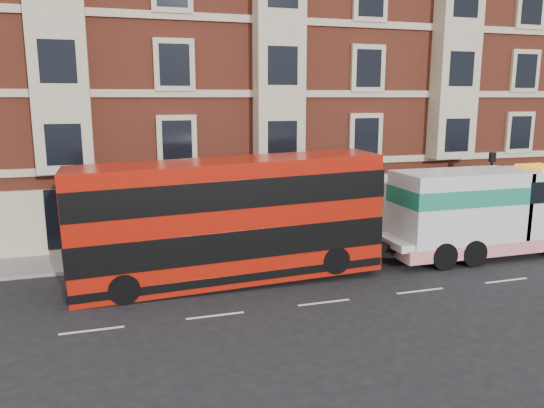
{
  "coord_description": "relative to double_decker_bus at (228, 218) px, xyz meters",
  "views": [
    {
      "loc": [
        -7.14,
        -16.78,
        7.3
      ],
      "look_at": [
        -0.74,
        4.0,
        2.93
      ],
      "focal_mm": 35.0,
      "sensor_mm": 36.0,
      "label": 1
    }
  ],
  "objects": [
    {
      "name": "ground",
      "position": [
        2.79,
        -3.26,
        -2.61
      ],
      "size": [
        120.0,
        120.0,
        0.0
      ],
      "primitive_type": "plane",
      "color": "black",
      "rests_on": "ground"
    },
    {
      "name": "double_decker_bus",
      "position": [
        0.0,
        0.0,
        0.0
      ],
      "size": [
        12.18,
        2.8,
        4.93
      ],
      "color": "#A51509",
      "rests_on": "ground"
    },
    {
      "name": "pedestrian",
      "position": [
        -3.74,
        3.14,
        -1.71
      ],
      "size": [
        0.65,
        0.6,
        1.5
      ],
      "primitive_type": "imported",
      "rotation": [
        0.0,
        0.0,
        -0.59
      ],
      "color": "#201A34",
      "rests_on": "sidewalk"
    },
    {
      "name": "tow_truck",
      "position": [
        12.06,
        0.0,
        -0.46
      ],
      "size": [
        9.76,
        2.88,
        4.07
      ],
      "color": "silver",
      "rests_on": "ground"
    },
    {
      "name": "sidewalk",
      "position": [
        2.79,
        4.24,
        -2.54
      ],
      "size": [
        90.0,
        3.0,
        0.15
      ],
      "primitive_type": "cube",
      "color": "slate",
      "rests_on": "ground"
    },
    {
      "name": "lamp_post_east",
      "position": [
        14.79,
        2.94,
        0.06
      ],
      "size": [
        0.35,
        0.15,
        4.35
      ],
      "color": "black",
      "rests_on": "sidewalk"
    },
    {
      "name": "lamp_post_west",
      "position": [
        -3.21,
        2.94,
        0.06
      ],
      "size": [
        0.35,
        0.15,
        4.35
      ],
      "color": "black",
      "rests_on": "sidewalk"
    },
    {
      "name": "victorian_terrace",
      "position": [
        3.29,
        11.74,
        7.45
      ],
      "size": [
        45.0,
        12.0,
        20.4
      ],
      "color": "brown",
      "rests_on": "ground"
    }
  ]
}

